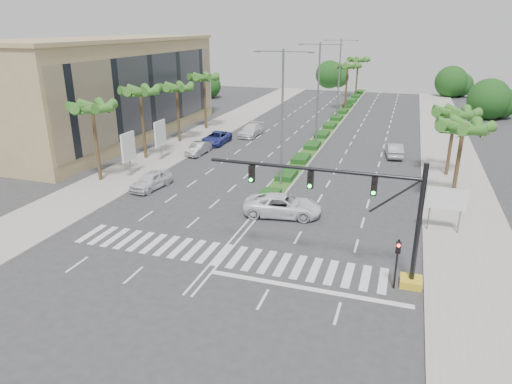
{
  "coord_description": "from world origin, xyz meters",
  "views": [
    {
      "loc": [
        10.28,
        -24.01,
        13.84
      ],
      "look_at": [
        0.94,
        4.02,
        3.0
      ],
      "focal_mm": 32.0,
      "sensor_mm": 36.0,
      "label": 1
    }
  ],
  "objects_px": {
    "car_parked_a": "(151,180)",
    "car_parked_c": "(216,138)",
    "car_parked_d": "(251,130)",
    "car_right": "(394,150)",
    "car_crossing": "(283,205)",
    "car_parked_b": "(198,148)"
  },
  "relations": [
    {
      "from": "car_parked_d",
      "to": "car_right",
      "type": "distance_m",
      "value": 19.0
    },
    {
      "from": "car_parked_c",
      "to": "car_parked_a",
      "type": "bearing_deg",
      "value": -87.41
    },
    {
      "from": "car_parked_c",
      "to": "car_parked_d",
      "type": "height_order",
      "value": "car_parked_d"
    },
    {
      "from": "car_right",
      "to": "car_parked_d",
      "type": "bearing_deg",
      "value": -21.41
    },
    {
      "from": "car_parked_a",
      "to": "car_crossing",
      "type": "bearing_deg",
      "value": -2.0
    },
    {
      "from": "car_parked_b",
      "to": "car_right",
      "type": "distance_m",
      "value": 21.97
    },
    {
      "from": "car_parked_a",
      "to": "car_crossing",
      "type": "distance_m",
      "value": 13.0
    },
    {
      "from": "car_parked_a",
      "to": "car_parked_d",
      "type": "distance_m",
      "value": 22.54
    },
    {
      "from": "car_parked_c",
      "to": "car_right",
      "type": "height_order",
      "value": "car_right"
    },
    {
      "from": "car_parked_a",
      "to": "car_parked_c",
      "type": "xyz_separation_m",
      "value": [
        -0.95,
        17.04,
        -0.03
      ]
    },
    {
      "from": "car_parked_b",
      "to": "car_right",
      "type": "bearing_deg",
      "value": 16.94
    },
    {
      "from": "car_parked_b",
      "to": "car_parked_d",
      "type": "relative_size",
      "value": 0.79
    },
    {
      "from": "car_parked_c",
      "to": "car_parked_d",
      "type": "relative_size",
      "value": 1.02
    },
    {
      "from": "car_parked_a",
      "to": "car_crossing",
      "type": "relative_size",
      "value": 0.76
    },
    {
      "from": "car_parked_d",
      "to": "car_crossing",
      "type": "xyz_separation_m",
      "value": [
        11.08,
        -24.7,
        0.07
      ]
    },
    {
      "from": "car_parked_d",
      "to": "car_crossing",
      "type": "bearing_deg",
      "value": -63.22
    },
    {
      "from": "car_parked_b",
      "to": "car_crossing",
      "type": "bearing_deg",
      "value": -44.75
    },
    {
      "from": "car_parked_a",
      "to": "car_parked_c",
      "type": "height_order",
      "value": "car_parked_a"
    },
    {
      "from": "car_right",
      "to": "car_parked_c",
      "type": "bearing_deg",
      "value": -5.16
    },
    {
      "from": "car_parked_a",
      "to": "car_right",
      "type": "xyz_separation_m",
      "value": [
        20.18,
        17.93,
        0.0
      ]
    },
    {
      "from": "car_parked_b",
      "to": "car_parked_d",
      "type": "distance_m",
      "value": 10.93
    },
    {
      "from": "car_right",
      "to": "car_parked_a",
      "type": "bearing_deg",
      "value": 34.06
    }
  ]
}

